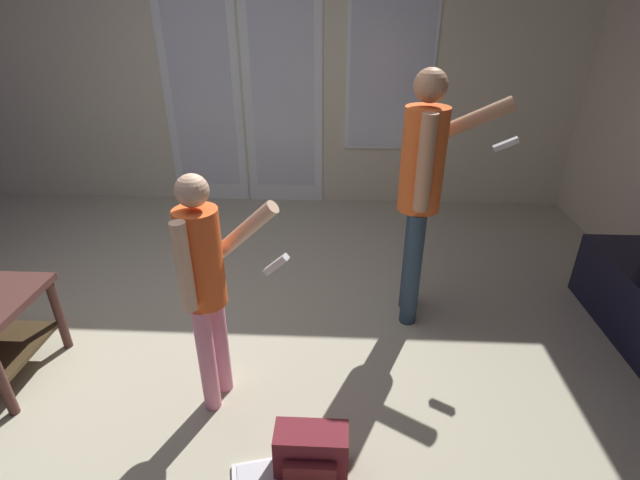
{
  "coord_description": "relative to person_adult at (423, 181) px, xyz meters",
  "views": [
    {
      "loc": [
        0.94,
        -2.14,
        1.83
      ],
      "look_at": [
        0.84,
        -0.13,
        0.79
      ],
      "focal_mm": 25.81,
      "sensor_mm": 36.0,
      "label": 1
    }
  ],
  "objects": [
    {
      "name": "ground_plane",
      "position": [
        -1.41,
        -0.38,
        -0.94
      ],
      "size": [
        6.39,
        4.78,
        0.02
      ],
      "primitive_type": "cube",
      "color": "#B1AA8F"
    },
    {
      "name": "person_adult",
      "position": [
        0.0,
        0.0,
        0.0
      ],
      "size": [
        0.68,
        0.42,
        1.54
      ],
      "color": "#2C4152",
      "rests_on": "ground_plane"
    },
    {
      "name": "person_child",
      "position": [
        -1.07,
        -0.78,
        -0.2
      ],
      "size": [
        0.49,
        0.33,
        1.22
      ],
      "color": "pink",
      "rests_on": "ground_plane"
    },
    {
      "name": "wall_back_with_doors",
      "position": [
        -1.37,
        1.98,
        0.39
      ],
      "size": [
        6.39,
        0.09,
        2.73
      ],
      "color": "beige",
      "rests_on": "ground_plane"
    },
    {
      "name": "loose_keyboard",
      "position": [
        -0.7,
        -1.2,
        -0.92
      ],
      "size": [
        0.46,
        0.23,
        0.02
      ],
      "color": "white",
      "rests_on": "ground_plane"
    },
    {
      "name": "backpack",
      "position": [
        -0.57,
        -1.19,
        -0.81
      ],
      "size": [
        0.32,
        0.19,
        0.24
      ],
      "color": "maroon",
      "rests_on": "ground_plane"
    }
  ]
}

